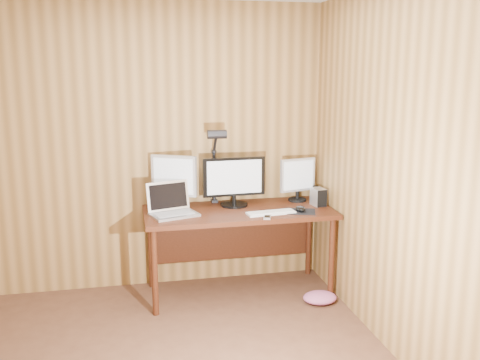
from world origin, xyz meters
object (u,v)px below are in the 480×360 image
object	(u,v)px
monitor_center	(234,181)
monitor_right	(298,178)
hard_drive	(318,197)
speaker	(315,193)
keyboard	(271,213)
laptop	(172,207)
desk	(237,221)
monitor_left	(174,180)
mouse	(300,209)
phone	(267,217)
desk_lamp	(216,155)

from	to	relation	value
monitor_center	monitor_right	distance (m)	0.60
hard_drive	speaker	xyz separation A→B (m)	(0.04, 0.19, -0.01)
keyboard	speaker	size ratio (longest dim) A/B	3.17
laptop	hard_drive	world-z (taller)	laptop
desk	laptop	distance (m)	0.61
desk	monitor_center	world-z (taller)	monitor_center
monitor_left	mouse	bearing A→B (deg)	8.19
monitor_left	mouse	size ratio (longest dim) A/B	3.82
monitor_center	monitor_left	xyz separation A→B (m)	(-0.52, 0.05, 0.02)
mouse	speaker	world-z (taller)	speaker
keyboard	phone	xyz separation A→B (m)	(-0.06, -0.12, -0.00)
speaker	monitor_left	bearing A→B (deg)	179.45
keyboard	hard_drive	size ratio (longest dim) A/B	2.70
monitor_right	phone	size ratio (longest dim) A/B	3.19
monitor_center	desk_lamp	world-z (taller)	desk_lamp
laptop	keyboard	bearing A→B (deg)	-28.37
desk	monitor_right	distance (m)	0.68
monitor_right	laptop	xyz separation A→B (m)	(-1.16, -0.21, -0.14)
mouse	monitor_center	bearing A→B (deg)	175.47
monitor_left	monitor_right	size ratio (longest dim) A/B	1.17
monitor_left	speaker	xyz separation A→B (m)	(1.28, -0.01, -0.18)
monitor_left	phone	xyz separation A→B (m)	(0.70, -0.49, -0.24)
monitor_left	speaker	distance (m)	1.29
speaker	desk_lamp	distance (m)	0.99
desk	keyboard	bearing A→B (deg)	-47.15
laptop	monitor_center	bearing A→B (deg)	-0.89
monitor_center	desk_lamp	xyz separation A→B (m)	(-0.15, 0.08, 0.22)
monitor_left	monitor_right	xyz separation A→B (m)	(1.11, -0.00, -0.04)
mouse	speaker	size ratio (longest dim) A/B	0.91
keyboard	mouse	world-z (taller)	mouse
monitor_left	speaker	bearing A→B (deg)	27.22
monitor_right	keyboard	bearing A→B (deg)	-146.01
monitor_center	phone	bearing A→B (deg)	-69.66
phone	keyboard	bearing A→B (deg)	79.98
monitor_right	mouse	xyz separation A→B (m)	(-0.09, -0.36, -0.18)
keyboard	hard_drive	world-z (taller)	hard_drive
phone	laptop	bearing A→B (deg)	178.01
monitor_center	monitor_left	world-z (taller)	monitor_left
desk	monitor_left	world-z (taller)	monitor_left
desk	hard_drive	world-z (taller)	hard_drive
speaker	desk_lamp	size ratio (longest dim) A/B	0.18
mouse	desk_lamp	xyz separation A→B (m)	(-0.65, 0.39, 0.42)
monitor_center	laptop	size ratio (longest dim) A/B	1.27
desk	monitor_center	xyz separation A→B (m)	(-0.01, 0.07, 0.34)
mouse	monitor_right	bearing A→B (deg)	103.18
desk	phone	xyz separation A→B (m)	(0.17, -0.37, 0.13)
desk	monitor_left	distance (m)	0.65
mouse	desk_lamp	size ratio (longest dim) A/B	0.17
monitor_center	desk_lamp	bearing A→B (deg)	150.22
monitor_left	laptop	distance (m)	0.29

